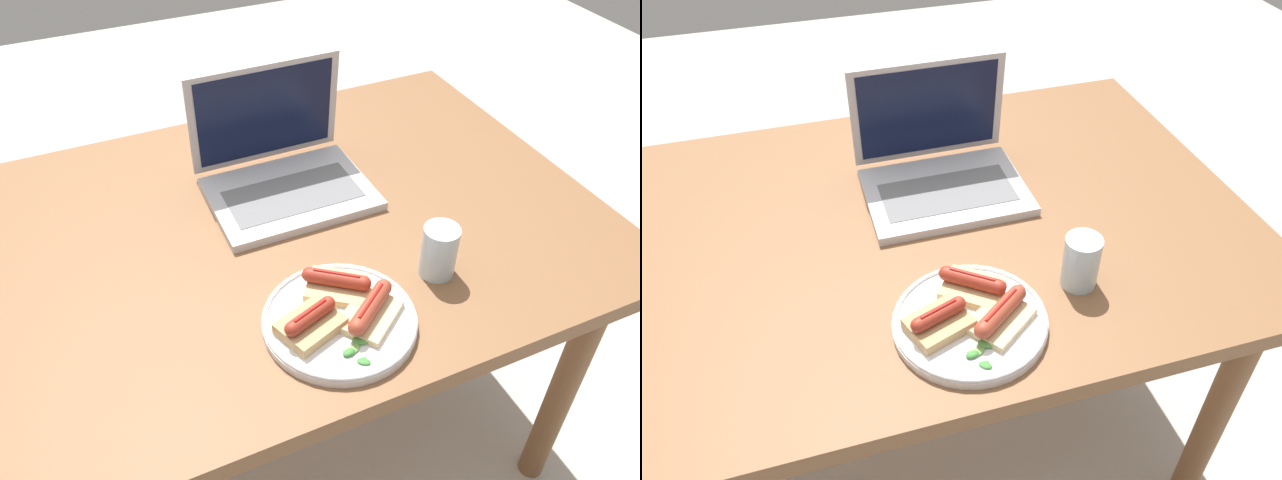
# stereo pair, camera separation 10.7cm
# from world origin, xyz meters

# --- Properties ---
(ground_plane) EXTENTS (6.00, 6.00, 0.00)m
(ground_plane) POSITION_xyz_m (0.00, 0.00, 0.00)
(ground_plane) COLOR #B7B2A8
(desk) EXTENTS (1.46, 0.88, 0.73)m
(desk) POSITION_xyz_m (0.00, 0.00, 0.65)
(desk) COLOR brown
(desk) RESTS_ON ground_plane
(laptop) EXTENTS (0.32, 0.26, 0.24)m
(laptop) POSITION_xyz_m (0.16, 0.10, 0.78)
(laptop) COLOR #B7B7BC
(laptop) RESTS_ON desk
(plate) EXTENTS (0.25, 0.25, 0.02)m
(plate) POSITION_xyz_m (0.11, -0.28, 0.74)
(plate) COLOR silver
(plate) RESTS_ON desk
(sausage_toast_left) EXTENTS (0.13, 0.12, 0.04)m
(sausage_toast_left) POSITION_xyz_m (0.15, -0.30, 0.77)
(sausage_toast_left) COLOR #D6B784
(sausage_toast_left) RESTS_ON plate
(sausage_toast_middle) EXTENTS (0.11, 0.10, 0.05)m
(sausage_toast_middle) POSITION_xyz_m (0.05, -0.28, 0.76)
(sausage_toast_middle) COLOR tan
(sausage_toast_middle) RESTS_ON plate
(sausage_toast_right) EXTENTS (0.12, 0.12, 0.04)m
(sausage_toast_right) POSITION_xyz_m (0.13, -0.22, 0.76)
(sausage_toast_right) COLOR tan
(sausage_toast_right) RESTS_ON plate
(salad_pile) EXTENTS (0.06, 0.06, 0.01)m
(salad_pile) POSITION_xyz_m (0.10, -0.35, 0.75)
(salad_pile) COLOR #387A33
(salad_pile) RESTS_ON plate
(drinking_glass) EXTENTS (0.06, 0.06, 0.10)m
(drinking_glass) POSITION_xyz_m (0.31, -0.24, 0.78)
(drinking_glass) COLOR silver
(drinking_glass) RESTS_ON desk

